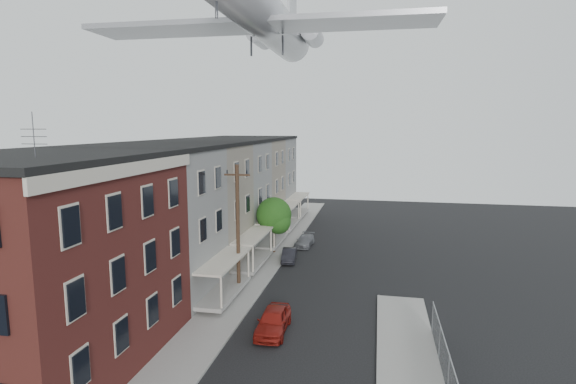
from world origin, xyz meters
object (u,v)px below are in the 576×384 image
street_tree (275,217)px  car_near (273,320)px  car_mid (289,255)px  airplane (266,17)px  utility_pole (238,227)px  car_far (305,241)px

street_tree → car_near: 16.11m
street_tree → car_mid: size_ratio=1.58×
car_near → car_mid: 13.52m
street_tree → airplane: size_ratio=0.17×
utility_pole → car_mid: (2.04, 7.84, -4.13)m
car_mid → car_far: car_mid is taller
car_mid → airplane: 19.67m
street_tree → car_far: bearing=54.0°
utility_pole → airplane: 17.00m
car_near → car_far: 18.62m
car_near → airplane: airplane is taller
utility_pole → car_far: utility_pole is taller
utility_pole → street_tree: bearing=88.1°
car_mid → car_far: 5.20m
utility_pole → car_near: size_ratio=2.23×
utility_pole → car_near: (3.80, -5.56, -3.99)m
street_tree → airplane: bearing=-91.0°
street_tree → car_far: (2.25, 3.09, -2.92)m
car_near → street_tree: bearing=101.2°
street_tree → car_far: size_ratio=1.43×
utility_pole → street_tree: (0.33, 9.92, -1.22)m
car_mid → car_far: (0.53, 5.17, -0.02)m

